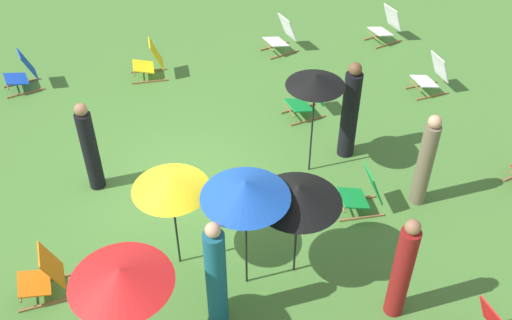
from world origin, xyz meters
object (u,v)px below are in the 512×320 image
deckchair_8 (363,193)px  person_3 (216,276)px  umbrella_2 (316,80)px  person_1 (90,148)px  deckchair_6 (22,73)px  umbrella_0 (120,276)px  umbrella_3 (170,183)px  deckchair_4 (306,99)px  deckchair_2 (44,276)px  umbrella_4 (299,194)px  deckchair_7 (387,26)px  umbrella_1 (245,190)px  person_4 (425,162)px  person_2 (402,270)px  deckchair_3 (150,62)px  deckchair_9 (282,36)px  deckchair_5 (432,76)px  person_0 (350,112)px

deckchair_8 → person_3: 3.13m
umbrella_2 → person_1: 3.85m
deckchair_8 → deckchair_6: bearing=-129.0°
umbrella_0 → umbrella_3: (-1.49, 0.82, -0.11)m
deckchair_4 → deckchair_2: bearing=-66.4°
umbrella_4 → person_3: bearing=-68.8°
deckchair_7 → umbrella_1: umbrella_1 is taller
deckchair_4 → person_4: (2.82, 0.98, 0.48)m
deckchair_8 → person_4: (0.07, 0.98, 0.48)m
person_2 → person_3: bearing=49.1°
deckchair_2 → umbrella_0: bearing=35.3°
deckchair_3 → deckchair_9: same height
deckchair_2 → umbrella_0: size_ratio=0.45×
deckchair_5 → umbrella_0: 8.23m
deckchair_5 → deckchair_8: 3.96m
deckchair_6 → deckchair_5: bearing=62.8°
deckchair_6 → person_0: bearing=45.3°
deckchair_3 → person_1: bearing=-18.7°
person_0 → person_2: 3.46m
deckchair_7 → umbrella_4: (5.96, -4.28, 1.20)m
deckchair_6 → umbrella_4: bearing=21.5°
umbrella_0 → person_2: bearing=86.8°
deckchair_6 → umbrella_4: (6.18, 3.86, 1.20)m
umbrella_2 → deckchair_4: bearing=162.7°
deckchair_5 → person_4: size_ratio=0.47×
deckchair_3 → deckchair_8: size_ratio=1.00×
deckchair_6 → umbrella_0: size_ratio=0.45×
umbrella_1 → umbrella_4: bearing=90.7°
umbrella_3 → deckchair_2: bearing=-88.4°
umbrella_2 → person_4: 2.18m
deckchair_6 → deckchair_7: same height
deckchair_5 → deckchair_7: 2.21m
deckchair_9 → person_3: bearing=-38.5°
deckchair_2 → deckchair_8: (-0.34, 5.01, 0.00)m
umbrella_1 → person_2: (1.05, 1.84, -0.98)m
deckchair_3 → umbrella_3: 5.42m
deckchair_4 → deckchair_6: (-2.52, -5.35, 0.00)m
deckchair_6 → person_4: person_4 is taller
deckchair_4 → deckchair_9: 2.53m
deckchair_8 → deckchair_2: bearing=-80.6°
person_1 → person_2: (3.76, 3.77, 0.03)m
umbrella_1 → umbrella_3: 1.11m
deckchair_6 → umbrella_2: bearing=39.3°
deckchair_6 → umbrella_3: size_ratio=0.48×
deckchair_9 → umbrella_1: 6.84m
umbrella_3 → deckchair_8: bearing=95.2°
umbrella_2 → umbrella_3: size_ratio=1.15×
umbrella_4 → person_1: bearing=-135.3°
umbrella_4 → person_2: size_ratio=0.95×
umbrella_3 → person_2: person_2 is taller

